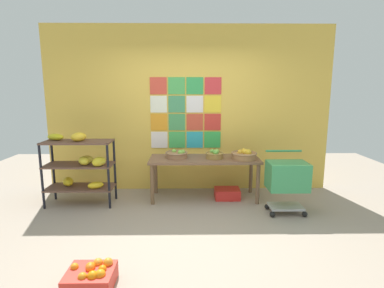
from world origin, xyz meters
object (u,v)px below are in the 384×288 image
Objects in this scene: display_table at (204,163)px; fruit_basket_right at (244,155)px; banana_shelf_unit at (81,163)px; produce_crate_under_table at (227,194)px; fruit_basket_back_right at (177,154)px; orange_crate_foreground at (91,277)px; shopping_cart at (287,178)px; fruit_basket_back_left at (215,154)px.

fruit_basket_right is (0.62, -0.09, 0.15)m from display_table.
banana_shelf_unit reaches higher than produce_crate_under_table.
produce_crate_under_table is at bearing -2.44° from fruit_basket_back_right.
orange_crate_foreground is 0.47× the size of shopping_cart.
fruit_basket_back_left is (2.07, 0.18, 0.09)m from banana_shelf_unit.
fruit_basket_right is 0.71m from produce_crate_under_table.
banana_shelf_unit is 2.69× the size of orange_crate_foreground.
fruit_basket_back_left is at bearing -5.40° from fruit_basket_back_right.
display_table is 0.22m from fruit_basket_back_left.
banana_shelf_unit is at bearing -173.13° from display_table.
fruit_basket_back_right is at bearing 158.43° from shopping_cart.
fruit_basket_right reaches higher than fruit_basket_back_left.
banana_shelf_unit is at bearing -174.94° from fruit_basket_back_left.
shopping_cart is at bearing -30.64° from fruit_basket_back_left.
fruit_basket_right is at bearing -15.72° from produce_crate_under_table.
orange_crate_foreground is 2.84m from shopping_cart.
fruit_basket_right is at bearing 50.63° from orange_crate_foreground.
banana_shelf_unit is 3.09m from shopping_cart.
produce_crate_under_table is (0.82, -0.04, -0.66)m from fruit_basket_back_right.
banana_shelf_unit reaches higher than fruit_basket_right.
shopping_cart is (1.15, -0.63, -0.08)m from display_table.
fruit_basket_back_left is 1.16m from shopping_cart.
fruit_basket_back_left is 0.32× the size of shopping_cart.
fruit_basket_back_right is 1.07m from fruit_basket_right.
orange_crate_foreground is at bearing -144.32° from shopping_cart.
produce_crate_under_table is at bearing 142.14° from shopping_cart.
fruit_basket_back_left is at bearing 174.14° from fruit_basket_right.
shopping_cart is (3.06, -0.40, -0.13)m from banana_shelf_unit.
banana_shelf_unit is 2.79× the size of fruit_basket_right.
shopping_cart reaches higher than orange_crate_foreground.
fruit_basket_right is 0.96× the size of orange_crate_foreground.
fruit_basket_right is at bearing -8.56° from display_table.
fruit_basket_back_right is 0.90× the size of produce_crate_under_table.
banana_shelf_unit is 2.54m from fruit_basket_right.
fruit_basket_right is 0.47m from fruit_basket_back_left.
fruit_basket_back_left is at bearing -16.05° from display_table.
display_table is 6.11× the size of fruit_basket_back_left.
fruit_basket_back_right is 1.26× the size of fruit_basket_back_left.
produce_crate_under_table is at bearing 164.28° from fruit_basket_right.
fruit_basket_back_left reaches higher than orange_crate_foreground.
produce_crate_under_table is 2.70m from orange_crate_foreground.
display_table is 0.64m from produce_crate_under_table.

